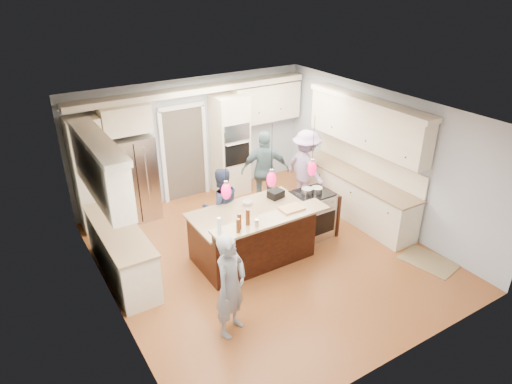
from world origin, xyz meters
TOP-DOWN VIEW (x-y plane):
  - ground_plane at (0.00, 0.00)m, footprint 6.00×6.00m
  - room_shell at (0.00, 0.00)m, footprint 5.54×6.04m
  - refrigerator at (-1.55, 2.64)m, footprint 0.90×0.70m
  - oven_column at (0.75, 2.67)m, footprint 0.72×0.69m
  - back_upper_cabinets at (-0.75, 2.76)m, footprint 5.30×0.61m
  - right_counter_run at (2.44, 0.30)m, footprint 0.64×3.10m
  - left_cabinets at (-2.44, 0.80)m, footprint 0.64×2.30m
  - kitchen_island at (-0.25, 0.07)m, footprint 2.10×1.46m
  - island_range at (1.16, 0.15)m, footprint 0.82×0.71m
  - pendant_lights at (-0.25, -0.51)m, footprint 1.75×0.15m
  - person_bar_end at (-1.47, -1.36)m, footprint 0.70×0.62m
  - person_far_left at (-0.45, 0.85)m, footprint 0.80×0.66m
  - person_far_right at (1.00, 1.60)m, footprint 1.11×0.83m
  - person_range_side at (1.86, 1.30)m, footprint 0.71×1.14m
  - floor_rug at (2.39, -1.72)m, footprint 0.82×1.06m
  - water_bottle at (-1.19, -0.51)m, footprint 0.08×0.08m
  - beer_bottle_a at (-0.69, -0.52)m, footprint 0.09×0.09m
  - beer_bottle_b at (-0.94, -0.65)m, footprint 0.07×0.07m
  - beer_bottle_c at (-0.86, -0.56)m, footprint 0.07×0.07m
  - drink_can at (-0.59, -0.63)m, footprint 0.06×0.06m
  - cutting_board at (0.20, -0.47)m, footprint 0.40×0.28m
  - pot_large at (1.01, 0.16)m, footprint 0.21×0.21m
  - pot_small at (1.21, 0.12)m, footprint 0.21×0.21m

SIDE VIEW (x-z plane):
  - ground_plane at x=0.00m, z-range 0.00..0.00m
  - floor_rug at x=2.39m, z-range 0.00..0.01m
  - island_range at x=1.16m, z-range 0.00..0.92m
  - kitchen_island at x=-0.25m, z-range -0.08..1.04m
  - person_far_left at x=-0.45m, z-range 0.00..1.52m
  - person_bar_end at x=-1.47m, z-range 0.00..1.60m
  - person_range_side at x=1.86m, z-range 0.00..1.70m
  - person_far_right at x=1.00m, z-range 0.00..1.75m
  - refrigerator at x=-1.55m, z-range 0.00..1.80m
  - pot_small at x=1.21m, z-range 0.92..1.03m
  - pot_large at x=1.01m, z-range 0.92..1.04m
  - right_counter_run at x=2.44m, z-range -0.20..2.31m
  - left_cabinets at x=-2.44m, z-range -0.20..2.31m
  - cutting_board at x=0.20m, z-range 1.12..1.15m
  - oven_column at x=0.75m, z-range 0.00..2.30m
  - drink_can at x=-0.59m, z-range 1.12..1.24m
  - beer_bottle_b at x=-0.94m, z-range 1.12..1.36m
  - beer_bottle_c at x=-0.86m, z-range 1.12..1.39m
  - water_bottle at x=-1.19m, z-range 1.12..1.39m
  - beer_bottle_a at x=-0.69m, z-range 1.12..1.39m
  - back_upper_cabinets at x=-0.75m, z-range 0.40..2.94m
  - pendant_lights at x=-0.25m, z-range 1.29..2.32m
  - room_shell at x=0.00m, z-range 0.46..3.18m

